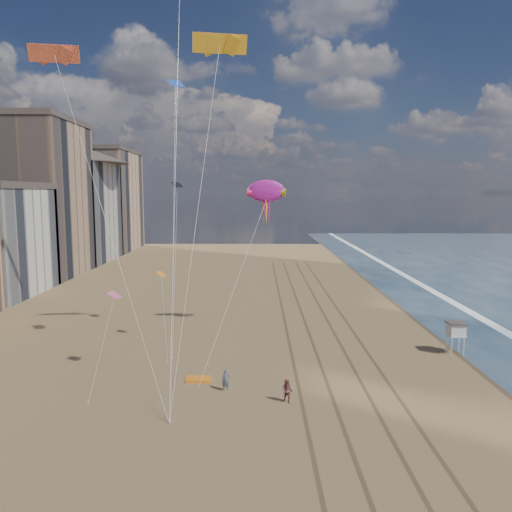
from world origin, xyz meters
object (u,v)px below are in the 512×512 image
(grounded_kite, at_px, (199,379))
(show_kite, at_px, (266,191))
(kite_flyer_b, at_px, (287,391))
(lifeguard_stand, at_px, (456,330))
(kite_flyer_a, at_px, (226,380))

(grounded_kite, xyz_separation_m, show_kite, (5.78, 14.54, 15.44))
(kite_flyer_b, bearing_deg, show_kite, 123.18)
(lifeguard_stand, distance_m, grounded_kite, 24.99)
(lifeguard_stand, bearing_deg, kite_flyer_a, -157.02)
(kite_flyer_a, bearing_deg, show_kite, 82.10)
(lifeguard_stand, bearing_deg, kite_flyer_b, -146.06)
(show_kite, height_order, kite_flyer_b, show_kite)
(kite_flyer_b, bearing_deg, kite_flyer_a, -175.89)
(show_kite, relative_size, kite_flyer_a, 13.01)
(grounded_kite, distance_m, kite_flyer_a, 3.26)
(kite_flyer_a, distance_m, kite_flyer_b, 5.17)
(show_kite, bearing_deg, kite_flyer_a, -101.59)
(kite_flyer_a, bearing_deg, kite_flyer_b, -21.56)
(lifeguard_stand, relative_size, show_kite, 0.14)
(grounded_kite, height_order, kite_flyer_a, kite_flyer_a)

